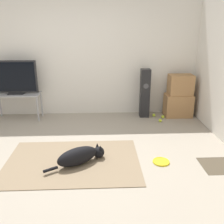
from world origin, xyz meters
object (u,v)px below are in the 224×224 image
at_px(cardboard_box_lower, 178,105).
at_px(cardboard_box_upper, 181,85).
at_px(tv, 15,78).
at_px(tv_stand, 17,98).
at_px(tennis_ball_near_speaker, 154,115).
at_px(floor_speaker, 145,93).
at_px(tennis_ball_by_boxes, 163,117).
at_px(frisbee, 161,162).
at_px(dog, 80,156).
at_px(tennis_ball_loose_on_carpet, 160,120).

height_order(cardboard_box_lower, cardboard_box_upper, cardboard_box_upper).
relative_size(cardboard_box_lower, tv, 0.64).
relative_size(tv_stand, tennis_ball_near_speaker, 14.25).
distance_m(floor_speaker, tennis_ball_by_boxes, 0.63).
bearing_deg(frisbee, dog, 179.53).
bearing_deg(cardboard_box_upper, tennis_ball_by_boxes, -158.75).
bearing_deg(floor_speaker, tv_stand, -179.48).
height_order(dog, tennis_ball_loose_on_carpet, dog).
height_order(frisbee, cardboard_box_lower, cardboard_box_lower).
distance_m(frisbee, floor_speaker, 2.00).
bearing_deg(tv, dog, -53.15).
relative_size(dog, cardboard_box_upper, 1.66).
relative_size(tv_stand, tennis_ball_by_boxes, 14.25).
xyz_separation_m(floor_speaker, tennis_ball_by_boxes, (0.38, -0.14, -0.48)).
bearing_deg(dog, cardboard_box_lower, 44.23).
distance_m(tennis_ball_near_speaker, tennis_ball_loose_on_carpet, 0.33).
relative_size(tv_stand, tv, 1.05).
distance_m(floor_speaker, tv_stand, 2.66).
height_order(cardboard_box_upper, tv, tv).
relative_size(dog, tennis_ball_loose_on_carpet, 12.45).
bearing_deg(cardboard_box_lower, tennis_ball_near_speaker, -176.68).
xyz_separation_m(cardboard_box_upper, floor_speaker, (-0.75, 0.00, -0.18)).
bearing_deg(cardboard_box_upper, frisbee, -113.01).
xyz_separation_m(cardboard_box_lower, tennis_ball_by_boxes, (-0.35, -0.14, -0.21)).
height_order(dog, floor_speaker, floor_speaker).
height_order(cardboard_box_lower, tennis_ball_near_speaker, cardboard_box_lower).
xyz_separation_m(floor_speaker, tennis_ball_near_speaker, (0.21, -0.03, -0.48)).
bearing_deg(tv, cardboard_box_lower, 0.33).
bearing_deg(tennis_ball_loose_on_carpet, floor_speaker, 128.37).
xyz_separation_m(dog, tv, (-1.42, 1.90, 0.75)).
relative_size(frisbee, floor_speaker, 0.24).
bearing_deg(tv, cardboard_box_upper, 0.32).
height_order(cardboard_box_lower, tennis_ball_loose_on_carpet, cardboard_box_lower).
distance_m(cardboard_box_lower, tv_stand, 3.40).
xyz_separation_m(cardboard_box_lower, tennis_ball_loose_on_carpet, (-0.46, -0.35, -0.21)).
bearing_deg(frisbee, tennis_ball_near_speaker, 81.53).
relative_size(floor_speaker, tennis_ball_near_speaker, 15.58).
relative_size(cardboard_box_upper, tennis_ball_by_boxes, 7.50).
bearing_deg(tennis_ball_by_boxes, cardboard_box_upper, 21.25).
distance_m(floor_speaker, tv, 2.68).
bearing_deg(cardboard_box_lower, tv_stand, -179.62).
relative_size(cardboard_box_upper, floor_speaker, 0.48).
height_order(cardboard_box_lower, tv, tv).
relative_size(dog, tennis_ball_by_boxes, 12.45).
distance_m(dog, cardboard_box_upper, 2.82).
xyz_separation_m(dog, tv_stand, (-1.42, 1.90, 0.33)).
distance_m(dog, frisbee, 1.17).
height_order(frisbee, tennis_ball_near_speaker, tennis_ball_near_speaker).
height_order(frisbee, floor_speaker, floor_speaker).
bearing_deg(tv_stand, floor_speaker, 0.52).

